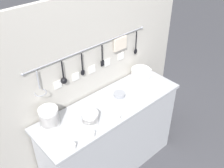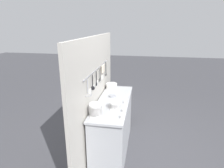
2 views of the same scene
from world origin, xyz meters
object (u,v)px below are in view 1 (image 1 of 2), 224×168
at_px(bowl_stack_nested_right, 49,117).
at_px(cup_centre, 119,117).
at_px(cup_front_left, 93,134).
at_px(cup_back_left, 150,71).
at_px(bowl_stack_back_corner, 90,118).
at_px(cup_mid_row, 73,146).
at_px(plate_stack, 141,73).
at_px(steel_mixing_bowl, 119,94).

bearing_deg(bowl_stack_nested_right, cup_centre, -35.24).
relative_size(cup_front_left, cup_back_left, 1.00).
bearing_deg(bowl_stack_back_corner, cup_mid_row, -152.74).
relative_size(plate_stack, cup_back_left, 3.93).
distance_m(plate_stack, cup_back_left, 0.14).
bearing_deg(cup_front_left, plate_stack, 19.73).
relative_size(plate_stack, cup_centre, 3.93).
xyz_separation_m(steel_mixing_bowl, cup_centre, (-0.23, -0.24, 0.01)).
bearing_deg(cup_centre, steel_mixing_bowl, 45.43).
bearing_deg(bowl_stack_back_corner, plate_stack, 12.71).
height_order(steel_mixing_bowl, cup_front_left, cup_front_left).
relative_size(bowl_stack_nested_right, cup_centre, 3.47).
xyz_separation_m(steel_mixing_bowl, cup_back_left, (0.52, 0.07, 0.01)).
bearing_deg(bowl_stack_back_corner, cup_front_left, -122.12).
distance_m(bowl_stack_nested_right, cup_mid_row, 0.35).
relative_size(bowl_stack_nested_right, cup_mid_row, 3.47).
relative_size(bowl_stack_back_corner, steel_mixing_bowl, 1.25).
height_order(plate_stack, cup_back_left, plate_stack).
bearing_deg(cup_centre, cup_front_left, -178.27).
distance_m(bowl_stack_nested_right, cup_back_left, 1.23).
distance_m(cup_mid_row, cup_centre, 0.48).
relative_size(bowl_stack_nested_right, cup_back_left, 3.47).
bearing_deg(plate_stack, bowl_stack_back_corner, -167.29).
height_order(bowl_stack_nested_right, cup_mid_row, bowl_stack_nested_right).
relative_size(cup_front_left, cup_centre, 1.00).
relative_size(bowl_stack_nested_right, plate_stack, 0.88).
distance_m(cup_mid_row, cup_back_left, 1.27).
relative_size(bowl_stack_nested_right, bowl_stack_back_corner, 1.22).
height_order(cup_centre, cup_back_left, same).
bearing_deg(bowl_stack_nested_right, cup_back_left, -0.99).
bearing_deg(bowl_stack_nested_right, cup_front_left, -62.27).
bearing_deg(bowl_stack_nested_right, steel_mixing_bowl, -7.74).
xyz_separation_m(steel_mixing_bowl, cup_front_left, (-0.53, -0.25, 0.01)).
height_order(bowl_stack_nested_right, plate_stack, bowl_stack_nested_right).
xyz_separation_m(plate_stack, cup_mid_row, (-1.09, -0.33, -0.03)).
distance_m(bowl_stack_nested_right, plate_stack, 1.09).
relative_size(cup_mid_row, cup_front_left, 1.00).
bearing_deg(steel_mixing_bowl, cup_back_left, 8.13).
height_order(steel_mixing_bowl, cup_mid_row, cup_mid_row).
bearing_deg(steel_mixing_bowl, cup_front_left, -154.91).
relative_size(cup_centre, cup_back_left, 1.00).
bearing_deg(cup_mid_row, plate_stack, 16.59).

